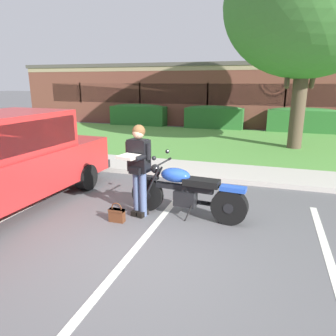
# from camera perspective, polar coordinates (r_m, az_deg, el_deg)

# --- Properties ---
(ground_plane) EXTENTS (140.00, 140.00, 0.00)m
(ground_plane) POSITION_cam_1_polar(r_m,az_deg,el_deg) (5.08, -4.98, -13.34)
(ground_plane) COLOR #565659
(curb_strip) EXTENTS (60.00, 0.20, 0.12)m
(curb_strip) POSITION_cam_1_polar(r_m,az_deg,el_deg) (8.19, 4.63, -1.61)
(curb_strip) COLOR #B7B2A8
(curb_strip) RESTS_ON ground
(concrete_walk) EXTENTS (60.00, 1.50, 0.08)m
(concrete_walk) POSITION_cam_1_polar(r_m,az_deg,el_deg) (8.99, 5.89, -0.24)
(concrete_walk) COLOR #B7B2A8
(concrete_walk) RESTS_ON ground
(grass_lawn) EXTENTS (60.00, 7.34, 0.06)m
(grass_lawn) POSITION_cam_1_polar(r_m,az_deg,el_deg) (13.25, 9.96, 4.58)
(grass_lawn) COLOR #518E3D
(grass_lawn) RESTS_ON ground
(stall_stripe_0) EXTENTS (0.12, 4.40, 0.01)m
(stall_stripe_0) POSITION_cam_1_polar(r_m,az_deg,el_deg) (6.69, -26.64, -7.72)
(stall_stripe_0) COLOR silver
(stall_stripe_0) RESTS_ON ground
(stall_stripe_1) EXTENTS (0.12, 4.40, 0.01)m
(stall_stripe_1) POSITION_cam_1_polar(r_m,az_deg,el_deg) (5.25, -4.18, -12.31)
(stall_stripe_1) COLOR silver
(stall_stripe_1) RESTS_ON ground
(stall_stripe_2) EXTENTS (0.12, 4.40, 0.01)m
(stall_stripe_2) POSITION_cam_1_polar(r_m,az_deg,el_deg) (5.02, 27.35, -15.47)
(stall_stripe_2) COLOR silver
(stall_stripe_2) RESTS_ON ground
(motorcycle) EXTENTS (2.24, 0.82, 1.18)m
(motorcycle) POSITION_cam_1_polar(r_m,az_deg,el_deg) (5.79, 4.19, -4.44)
(motorcycle) COLOR black
(motorcycle) RESTS_ON ground
(rider_person) EXTENTS (0.53, 0.63, 1.70)m
(rider_person) POSITION_cam_1_polar(r_m,az_deg,el_deg) (5.72, -5.35, 0.81)
(rider_person) COLOR black
(rider_person) RESTS_ON ground
(handbag) EXTENTS (0.28, 0.13, 0.36)m
(handbag) POSITION_cam_1_polar(r_m,az_deg,el_deg) (5.79, -9.21, -8.19)
(handbag) COLOR #562D19
(handbag) RESTS_ON ground
(shade_tree) EXTENTS (5.66, 5.66, 7.33)m
(shade_tree) POSITION_cam_1_polar(r_m,az_deg,el_deg) (12.74, 24.04, 25.27)
(shade_tree) COLOR #4C3D2D
(shade_tree) RESTS_ON ground
(hedge_left) EXTENTS (3.17, 0.90, 1.24)m
(hedge_left) POSITION_cam_1_polar(r_m,az_deg,el_deg) (18.34, -5.34, 9.61)
(hedge_left) COLOR #286028
(hedge_left) RESTS_ON ground
(hedge_center_left) EXTENTS (3.04, 0.90, 1.24)m
(hedge_center_left) POSITION_cam_1_polar(r_m,az_deg,el_deg) (17.12, 8.27, 9.12)
(hedge_center_left) COLOR #286028
(hedge_center_left) RESTS_ON ground
(hedge_center_right) EXTENTS (3.25, 0.90, 1.24)m
(hedge_center_right) POSITION_cam_1_polar(r_m,az_deg,el_deg) (16.93, 22.97, 8.03)
(hedge_center_right) COLOR #286028
(hedge_center_right) RESTS_ON ground
(brick_building) EXTENTS (23.51, 9.14, 3.46)m
(brick_building) POSITION_cam_1_polar(r_m,az_deg,el_deg) (22.08, 9.45, 13.24)
(brick_building) COLOR brown
(brick_building) RESTS_ON ground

